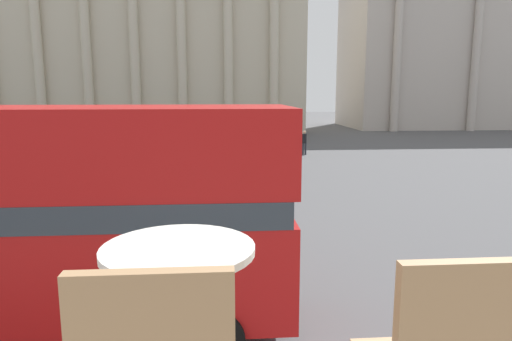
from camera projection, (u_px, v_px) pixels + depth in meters
cafe_dining_table at (180, 293)px, 1.80m from camera, size 0.60×0.60×0.73m
plaza_building_left at (147, 42)px, 50.96m from camera, size 34.20×16.14×19.88m
plaza_building_right at (482, 45)px, 58.55m from camera, size 35.12×14.18×20.74m
traffic_light_near at (54, 168)px, 11.93m from camera, size 0.42×0.24×3.90m
traffic_light_mid at (263, 150)px, 19.04m from camera, size 0.42×0.24×3.20m
traffic_light_far at (156, 136)px, 24.71m from camera, size 0.42×0.24×3.25m
pedestrian_black at (304, 141)px, 32.84m from camera, size 0.32×0.32×1.74m
pedestrian_blue at (133, 155)px, 25.01m from camera, size 0.32×0.32×1.83m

